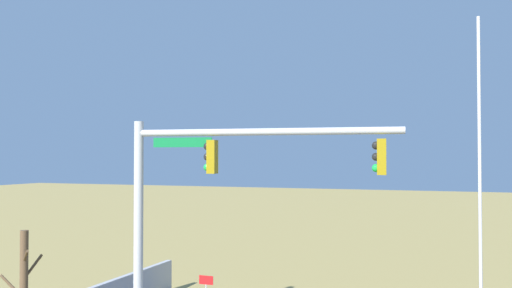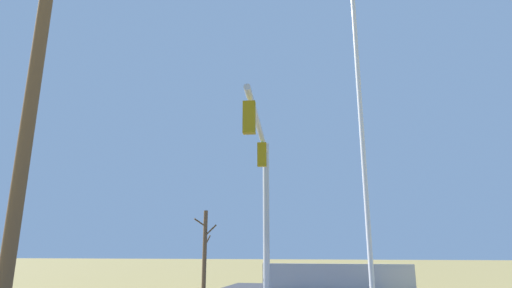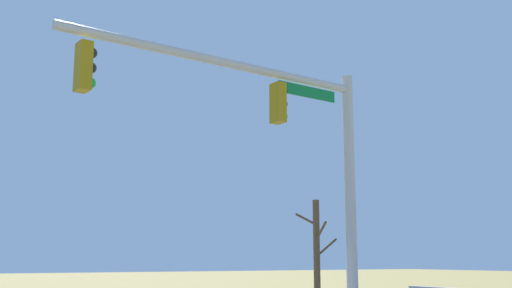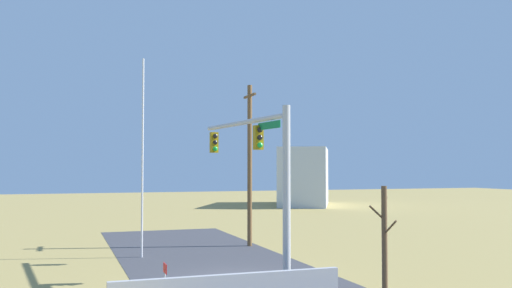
{
  "view_description": "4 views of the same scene",
  "coord_description": "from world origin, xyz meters",
  "px_view_note": "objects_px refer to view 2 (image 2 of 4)",
  "views": [
    {
      "loc": [
        -5.9,
        14.97,
        5.56
      ],
      "look_at": [
        -0.51,
        0.58,
        5.94
      ],
      "focal_mm": 38.49,
      "sensor_mm": 36.0,
      "label": 1
    },
    {
      "loc": [
        -14.9,
        -2.36,
        1.85
      ],
      "look_at": [
        -0.4,
        0.71,
        5.71
      ],
      "focal_mm": 28.82,
      "sensor_mm": 36.0,
      "label": 2
    },
    {
      "loc": [
        -6.74,
        -11.3,
        1.99
      ],
      "look_at": [
        -0.33,
        -0.16,
        4.36
      ],
      "focal_mm": 43.68,
      "sensor_mm": 36.0,
      "label": 3
    },
    {
      "loc": [
        21.56,
        -6.59,
        4.38
      ],
      "look_at": [
        -1.03,
        1.25,
        5.4
      ],
      "focal_mm": 39.38,
      "sensor_mm": 36.0,
      "label": 4
    }
  ],
  "objects_px": {
    "utility_pole": "(32,99)",
    "open_sign": "(371,275)",
    "bare_tree": "(205,249)",
    "signal_mast": "(262,177)",
    "flagpole": "(360,102)"
  },
  "relations": [
    {
      "from": "open_sign",
      "to": "signal_mast",
      "type": "bearing_deg",
      "value": 115.58
    },
    {
      "from": "utility_pole",
      "to": "open_sign",
      "type": "height_order",
      "value": "utility_pole"
    },
    {
      "from": "flagpole",
      "to": "bare_tree",
      "type": "xyz_separation_m",
      "value": [
        10.71,
        7.01,
        -2.98
      ]
    },
    {
      "from": "flagpole",
      "to": "open_sign",
      "type": "xyz_separation_m",
      "value": [
        9.32,
        -0.49,
        -4.01
      ]
    },
    {
      "from": "flagpole",
      "to": "open_sign",
      "type": "height_order",
      "value": "flagpole"
    },
    {
      "from": "utility_pole",
      "to": "bare_tree",
      "type": "height_order",
      "value": "utility_pole"
    },
    {
      "from": "flagpole",
      "to": "open_sign",
      "type": "relative_size",
      "value": 8.05
    },
    {
      "from": "bare_tree",
      "to": "open_sign",
      "type": "distance_m",
      "value": 7.7
    },
    {
      "from": "signal_mast",
      "to": "flagpole",
      "type": "distance_m",
      "value": 8.2
    },
    {
      "from": "open_sign",
      "to": "utility_pole",
      "type": "bearing_deg",
      "value": 149.29
    },
    {
      "from": "utility_pole",
      "to": "open_sign",
      "type": "relative_size",
      "value": 7.44
    },
    {
      "from": "flagpole",
      "to": "bare_tree",
      "type": "distance_m",
      "value": 13.14
    },
    {
      "from": "utility_pole",
      "to": "signal_mast",
      "type": "bearing_deg",
      "value": -16.05
    },
    {
      "from": "signal_mast",
      "to": "bare_tree",
      "type": "distance_m",
      "value": 5.53
    },
    {
      "from": "flagpole",
      "to": "utility_pole",
      "type": "bearing_deg",
      "value": 108.19
    }
  ]
}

